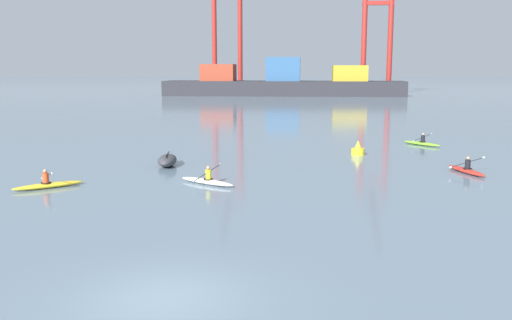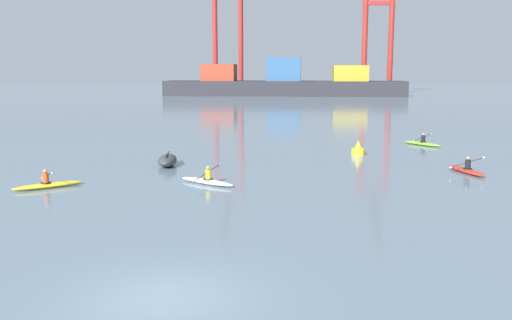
% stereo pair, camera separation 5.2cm
% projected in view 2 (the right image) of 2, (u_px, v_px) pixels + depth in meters
% --- Properties ---
extents(ground_plane, '(800.00, 800.00, 0.00)m').
position_uv_depth(ground_plane, '(162.00, 298.00, 13.99)').
color(ground_plane, slate).
extents(container_barge, '(52.43, 9.05, 8.35)m').
position_uv_depth(container_barge, '(284.00, 84.00, 120.56)').
color(container_barge, '#28282D').
rests_on(container_barge, ground).
extents(gantry_crane_west, '(7.63, 17.29, 37.15)m').
position_uv_depth(gantry_crane_west, '(228.00, 16.00, 134.41)').
color(gantry_crane_west, maroon).
rests_on(gantry_crane_west, ground).
extents(gantry_crane_west_mid, '(7.05, 22.05, 33.22)m').
position_uv_depth(gantry_crane_west_mid, '(379.00, 19.00, 122.34)').
color(gantry_crane_west_mid, maroon).
rests_on(gantry_crane_west_mid, ground).
extents(capsized_dinghy, '(1.43, 2.72, 0.76)m').
position_uv_depth(capsized_dinghy, '(167.00, 160.00, 32.99)').
color(capsized_dinghy, '#38383D').
rests_on(capsized_dinghy, ground).
extents(channel_buoy, '(0.90, 0.90, 1.00)m').
position_uv_depth(channel_buoy, '(358.00, 150.00, 37.24)').
color(channel_buoy, yellow).
rests_on(channel_buoy, ground).
extents(kayak_lime, '(2.66, 2.98, 0.95)m').
position_uv_depth(kayak_lime, '(422.00, 143.00, 42.06)').
color(kayak_lime, '#7ABC2D').
rests_on(kayak_lime, ground).
extents(kayak_white, '(3.22, 2.27, 0.97)m').
position_uv_depth(kayak_white, '(207.00, 181.00, 27.83)').
color(kayak_white, silver).
rests_on(kayak_white, ground).
extents(kayak_yellow, '(2.99, 2.64, 0.98)m').
position_uv_depth(kayak_yellow, '(48.00, 184.00, 26.93)').
color(kayak_yellow, yellow).
rests_on(kayak_yellow, ground).
extents(kayak_red, '(2.15, 3.42, 0.95)m').
position_uv_depth(kayak_red, '(467.00, 170.00, 30.80)').
color(kayak_red, red).
rests_on(kayak_red, ground).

